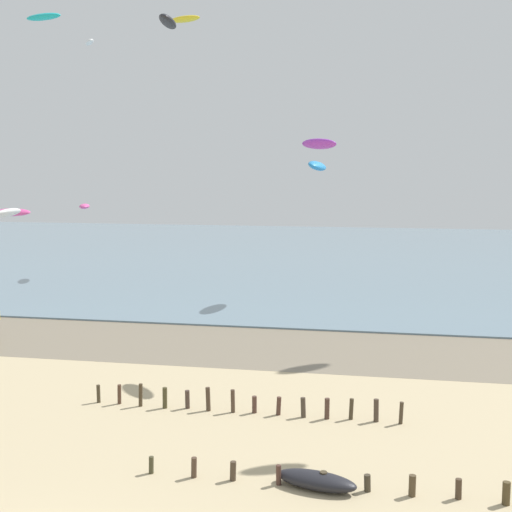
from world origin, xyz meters
TOP-DOWN VIEW (x-y plane):
  - wet_sand_strip at (0.00, 21.49)m, footprint 120.00×8.31m
  - sea at (0.00, 60.65)m, footprint 160.00×70.00m
  - groyne_mid at (8.82, 6.10)m, footprint 14.44×0.34m
  - groyne_far at (3.34, 11.79)m, footprint 11.91×0.36m
  - grounded_kite at (6.49, 6.05)m, footprint 2.55×1.40m
  - kite_aloft_0 at (3.52, 35.19)m, footprint 1.59×3.61m
  - kite_aloft_1 at (-14.01, 30.34)m, footprint 2.93×1.62m
  - kite_aloft_2 at (-14.47, 25.76)m, footprint 0.98×2.65m
  - kite_aloft_4 at (-16.64, 41.40)m, footprint 1.88×2.78m
  - kite_aloft_5 at (-17.77, 45.93)m, footprint 1.83×2.44m
  - kite_aloft_6 at (-17.95, 32.17)m, footprint 3.00×1.22m
  - kite_aloft_7 at (-2.09, 19.52)m, footprint 1.43×2.70m
  - kite_aloft_10 at (-6.55, 37.54)m, footprint 2.82×1.80m
  - kite_aloft_11 at (5.17, 19.17)m, footprint 2.25×2.26m

SIDE VIEW (x-z plane):
  - wet_sand_strip at x=0.00m, z-range 0.00..0.01m
  - sea at x=0.00m, z-range 0.00..0.10m
  - grounded_kite at x=6.49m, z-range 0.00..0.48m
  - groyne_mid at x=8.82m, z-range -0.04..0.61m
  - groyne_far at x=3.34m, z-range -0.06..0.86m
  - kite_aloft_4 at x=-16.64m, z-range 5.83..6.30m
  - kite_aloft_6 at x=-17.95m, z-range 5.76..6.48m
  - kite_aloft_2 at x=-14.47m, z-range 6.15..6.91m
  - kite_aloft_0 at x=3.52m, z-range 8.91..9.88m
  - kite_aloft_11 at x=5.17m, z-range 10.00..10.68m
  - kite_aloft_7 at x=-2.09m, z-range 15.77..16.47m
  - kite_aloft_1 at x=-14.01m, z-range 18.77..19.32m
  - kite_aloft_10 at x=-6.55m, z-range 19.84..20.33m
  - kite_aloft_5 at x=-17.77m, z-range 19.95..20.56m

